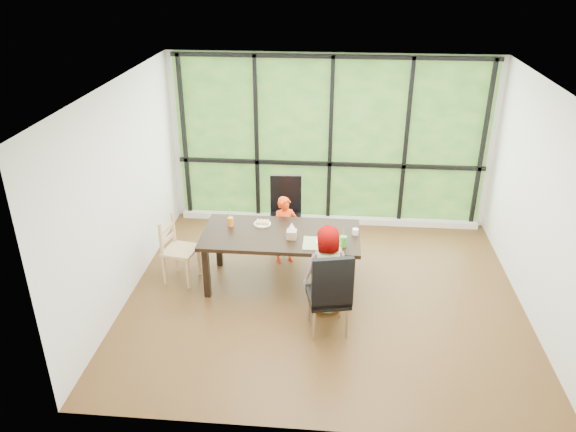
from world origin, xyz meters
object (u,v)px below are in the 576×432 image
at_px(dining_table, 281,259).
at_px(green_cup, 343,241).
at_px(child_toddler, 285,230).
at_px(tissue_box, 292,234).
at_px(chair_end_beech, 181,250).
at_px(child_older, 326,270).
at_px(plate_near, 326,242).
at_px(white_mug, 355,232).
at_px(chair_window_leather, 285,214).
at_px(plate_far, 262,224).
at_px(orange_cup, 231,222).
at_px(chair_interior_leather, 328,291).

xyz_separation_m(dining_table, green_cup, (0.80, -0.27, 0.44)).
distance_m(child_toddler, tissue_box, 0.79).
relative_size(chair_end_beech, child_older, 0.79).
distance_m(plate_near, white_mug, 0.45).
xyz_separation_m(dining_table, chair_window_leather, (-0.04, 1.01, 0.17)).
height_order(dining_table, chair_end_beech, chair_end_beech).
bearing_deg(green_cup, white_mug, 64.58).
bearing_deg(white_mug, plate_far, 171.40).
relative_size(chair_window_leather, child_older, 0.95).
relative_size(plate_near, tissue_box, 2.08).
height_order(dining_table, plate_far, plate_far).
height_order(chair_window_leather, green_cup, chair_window_leather).
bearing_deg(dining_table, orange_cup, 167.33).
xyz_separation_m(chair_interior_leather, child_older, (-0.04, 0.41, 0.03)).
bearing_deg(tissue_box, chair_end_beech, 176.53).
height_order(child_toddler, tissue_box, child_toddler).
bearing_deg(plate_near, child_toddler, 126.41).
distance_m(chair_interior_leather, child_toddler, 1.69).
bearing_deg(child_older, child_toddler, -78.18).
height_order(chair_end_beech, orange_cup, chair_end_beech).
bearing_deg(tissue_box, green_cup, -13.23).
relative_size(chair_end_beech, plate_far, 3.93).
distance_m(chair_window_leather, orange_cup, 1.11).
xyz_separation_m(chair_window_leather, plate_far, (-0.23, -0.77, 0.22)).
bearing_deg(chair_end_beech, tissue_box, -82.98).
bearing_deg(chair_window_leather, dining_table, -90.53).
xyz_separation_m(orange_cup, green_cup, (1.48, -0.43, 0.01)).
bearing_deg(dining_table, chair_interior_leather, -56.57).
xyz_separation_m(plate_near, green_cup, (0.21, -0.08, 0.06)).
xyz_separation_m(chair_window_leather, child_toddler, (0.04, -0.41, -0.04)).
relative_size(chair_window_leather, plate_near, 4.15).
bearing_deg(chair_end_beech, dining_table, -78.21).
bearing_deg(white_mug, child_toddler, 150.29).
bearing_deg(orange_cup, green_cup, -16.08).
height_order(child_toddler, orange_cup, child_toddler).
bearing_deg(dining_table, plate_far, 139.00).
xyz_separation_m(child_older, tissue_box, (-0.45, 0.44, 0.23)).
bearing_deg(tissue_box, plate_near, -10.07).
xyz_separation_m(dining_table, child_older, (0.60, -0.56, 0.20)).
xyz_separation_m(chair_window_leather, green_cup, (0.84, -1.28, 0.28)).
height_order(plate_near, white_mug, white_mug).
distance_m(orange_cup, green_cup, 1.54).
bearing_deg(green_cup, plate_far, 154.52).
xyz_separation_m(chair_window_leather, plate_near, (0.62, -1.21, 0.22)).
relative_size(chair_end_beech, tissue_box, 7.20).
height_order(child_toddler, plate_near, child_toddler).
relative_size(orange_cup, tissue_box, 0.96).
xyz_separation_m(child_older, plate_far, (-0.87, 0.79, 0.19)).
height_order(chair_window_leather, plate_near, chair_window_leather).
bearing_deg(white_mug, green_cup, -115.42).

